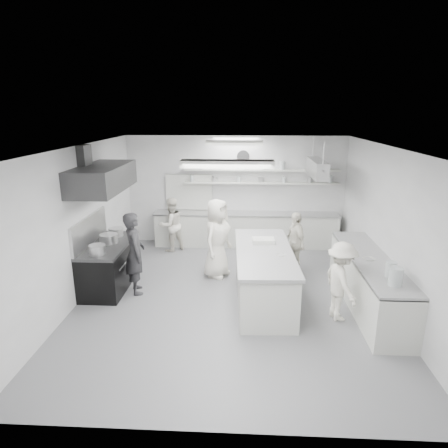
{
  "coord_description": "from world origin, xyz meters",
  "views": [
    {
      "loc": [
        0.24,
        -7.24,
        3.66
      ],
      "look_at": [
        -0.17,
        0.6,
        1.37
      ],
      "focal_mm": 31.48,
      "sensor_mm": 36.0,
      "label": 1
    }
  ],
  "objects_px": {
    "stove": "(110,266)",
    "back_counter": "(246,230)",
    "cook_back": "(171,225)",
    "cook_stove": "(135,253)",
    "right_counter": "(368,283)",
    "prep_island": "(263,276)"
  },
  "relations": [
    {
      "from": "stove",
      "to": "back_counter",
      "type": "xyz_separation_m",
      "value": [
        2.9,
        2.8,
        0.01
      ]
    },
    {
      "from": "stove",
      "to": "cook_back",
      "type": "xyz_separation_m",
      "value": [
        0.91,
        2.29,
        0.27
      ]
    },
    {
      "from": "cook_back",
      "to": "stove",
      "type": "bearing_deg",
      "value": 27.78
    },
    {
      "from": "back_counter",
      "to": "cook_back",
      "type": "bearing_deg",
      "value": -165.54
    },
    {
      "from": "cook_stove",
      "to": "cook_back",
      "type": "xyz_separation_m",
      "value": [
        0.28,
        2.53,
        -0.13
      ]
    },
    {
      "from": "stove",
      "to": "cook_stove",
      "type": "height_order",
      "value": "cook_stove"
    },
    {
      "from": "right_counter",
      "to": "cook_stove",
      "type": "xyz_separation_m",
      "value": [
        -4.62,
        0.35,
        0.38
      ]
    },
    {
      "from": "cook_stove",
      "to": "cook_back",
      "type": "height_order",
      "value": "cook_stove"
    },
    {
      "from": "back_counter",
      "to": "cook_back",
      "type": "relative_size",
      "value": 3.46
    },
    {
      "from": "stove",
      "to": "right_counter",
      "type": "height_order",
      "value": "right_counter"
    },
    {
      "from": "back_counter",
      "to": "cook_back",
      "type": "height_order",
      "value": "cook_back"
    },
    {
      "from": "prep_island",
      "to": "cook_back",
      "type": "relative_size",
      "value": 1.86
    },
    {
      "from": "right_counter",
      "to": "cook_back",
      "type": "distance_m",
      "value": 5.22
    },
    {
      "from": "stove",
      "to": "cook_back",
      "type": "relative_size",
      "value": 1.24
    },
    {
      "from": "right_counter",
      "to": "prep_island",
      "type": "bearing_deg",
      "value": 175.55
    },
    {
      "from": "stove",
      "to": "right_counter",
      "type": "distance_m",
      "value": 5.28
    },
    {
      "from": "prep_island",
      "to": "cook_back",
      "type": "height_order",
      "value": "cook_back"
    },
    {
      "from": "prep_island",
      "to": "cook_stove",
      "type": "distance_m",
      "value": 2.65
    },
    {
      "from": "right_counter",
      "to": "cook_back",
      "type": "xyz_separation_m",
      "value": [
        -4.34,
        2.89,
        0.25
      ]
    },
    {
      "from": "right_counter",
      "to": "cook_stove",
      "type": "relative_size",
      "value": 1.93
    },
    {
      "from": "back_counter",
      "to": "cook_stove",
      "type": "relative_size",
      "value": 2.93
    },
    {
      "from": "right_counter",
      "to": "cook_back",
      "type": "relative_size",
      "value": 2.28
    }
  ]
}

